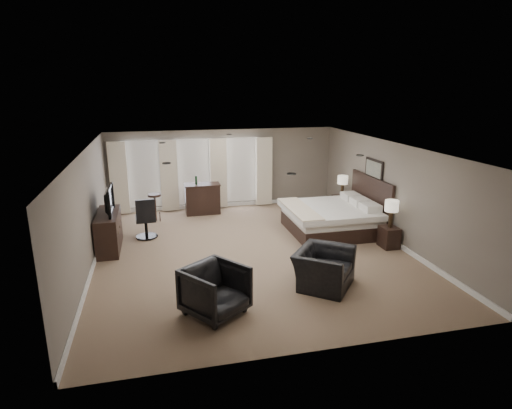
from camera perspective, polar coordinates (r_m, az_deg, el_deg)
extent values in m
cube|color=#7C644E|center=(10.72, -0.55, -6.31)|extent=(7.60, 8.60, 0.04)
cube|color=silver|center=(10.03, -0.59, 7.59)|extent=(7.60, 8.60, 0.04)
cube|color=slate|center=(14.37, -4.36, 4.78)|extent=(7.50, 0.04, 2.60)
cube|color=slate|center=(6.47, 7.98, -9.33)|extent=(7.50, 0.04, 2.60)
cube|color=slate|center=(10.18, -21.62, -0.91)|extent=(0.04, 8.50, 2.60)
cube|color=slate|center=(11.69, 17.66, 1.52)|extent=(0.04, 8.50, 2.60)
cube|color=silver|center=(14.15, -14.79, 3.92)|extent=(1.15, 0.04, 2.05)
cube|color=silver|center=(14.20, -8.31, 4.32)|extent=(1.15, 0.04, 2.05)
cube|color=silver|center=(14.42, -1.96, 4.65)|extent=(1.15, 0.04, 2.05)
cube|color=beige|center=(14.09, -17.82, 3.35)|extent=(0.55, 0.12, 2.30)
cube|color=beige|center=(14.05, -11.51, 3.75)|extent=(0.55, 0.12, 2.30)
cube|color=beige|center=(14.19, -5.03, 4.13)|extent=(0.55, 0.12, 2.30)
cube|color=beige|center=(14.49, 1.06, 4.43)|extent=(0.55, 0.12, 2.30)
cube|color=silver|center=(12.10, 10.41, -0.14)|extent=(2.40, 2.29, 1.53)
cube|color=black|center=(11.43, 17.31, -4.18)|extent=(0.40, 0.49, 0.54)
cube|color=black|center=(13.86, 11.31, -0.13)|extent=(0.46, 0.56, 0.61)
cube|color=beige|center=(11.24, 17.56, -1.21)|extent=(0.34, 0.34, 0.70)
cube|color=beige|center=(13.70, 11.45, 2.43)|extent=(0.32, 0.32, 0.66)
cube|color=slate|center=(12.37, 15.41, 4.59)|extent=(0.04, 0.96, 0.56)
cube|color=black|center=(11.35, -19.03, -3.38)|extent=(0.52, 1.62, 0.94)
imported|color=black|center=(11.19, -19.28, -0.73)|extent=(0.66, 1.15, 0.15)
imported|color=black|center=(8.91, 9.04, -7.58)|extent=(1.36, 1.42, 1.05)
imported|color=black|center=(7.83, -5.48, -11.07)|extent=(1.33, 1.32, 1.00)
cube|color=black|center=(13.79, -7.15, 0.78)|extent=(1.12, 0.58, 0.98)
cube|color=black|center=(13.34, -13.29, -0.37)|extent=(0.48, 0.48, 0.83)
cube|color=black|center=(13.83, -8.40, 0.11)|extent=(0.41, 0.41, 0.67)
cube|color=black|center=(11.87, -14.52, -1.71)|extent=(0.62, 0.62, 1.13)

